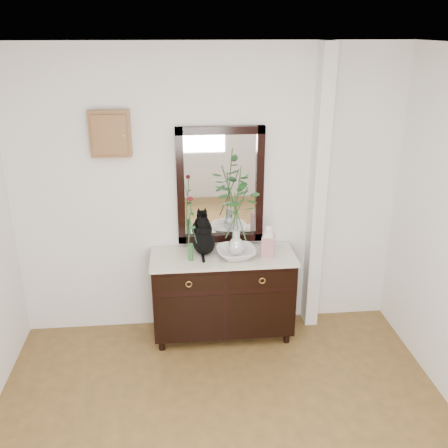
{
  "coord_description": "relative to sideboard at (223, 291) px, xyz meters",
  "views": [
    {
      "loc": [
        -0.3,
        -2.39,
        2.81
      ],
      "look_at": [
        0.1,
        1.63,
        1.2
      ],
      "focal_mm": 40.0,
      "sensor_mm": 36.0,
      "label": 1
    }
  ],
  "objects": [
    {
      "name": "ginger_jar",
      "position": [
        0.41,
        -0.05,
        0.53
      ],
      "size": [
        0.14,
        0.14,
        0.31
      ],
      "primitive_type": null,
      "rotation": [
        0.0,
        0.0,
        -0.28
      ],
      "color": "silver",
      "rests_on": "sideboard"
    },
    {
      "name": "bud_vase_rose",
      "position": [
        -0.3,
        -0.07,
        0.69
      ],
      "size": [
        0.1,
        0.1,
        0.62
      ],
      "primitive_type": null,
      "rotation": [
        0.0,
        0.0,
        -0.38
      ],
      "color": "#306733",
      "rests_on": "sideboard"
    },
    {
      "name": "cat",
      "position": [
        -0.17,
        0.08,
        0.54
      ],
      "size": [
        0.23,
        0.28,
        0.33
      ],
      "primitive_type": null,
      "rotation": [
        0.0,
        0.0,
        0.0
      ],
      "color": "black",
      "rests_on": "sideboard"
    },
    {
      "name": "sideboard",
      "position": [
        0.0,
        0.0,
        0.0
      ],
      "size": [
        1.33,
        0.52,
        0.82
      ],
      "color": "black",
      "rests_on": "ground"
    },
    {
      "name": "wall_mirror",
      "position": [
        -0.0,
        0.24,
        0.97
      ],
      "size": [
        0.8,
        0.06,
        1.1
      ],
      "color": "black",
      "rests_on": "wall_back"
    },
    {
      "name": "key_cabinet",
      "position": [
        -0.95,
        0.21,
        1.48
      ],
      "size": [
        0.35,
        0.1,
        0.4
      ],
      "primitive_type": "cube",
      "color": "brown",
      "rests_on": "wall_back"
    },
    {
      "name": "vase_branches",
      "position": [
        0.12,
        -0.05,
        0.82
      ],
      "size": [
        0.46,
        0.46,
        0.86
      ],
      "primitive_type": null,
      "rotation": [
        0.0,
        0.0,
        -0.14
      ],
      "color": "silver",
      "rests_on": "lotus_bowl"
    },
    {
      "name": "wall_back",
      "position": [
        -0.1,
        0.25,
        0.88
      ],
      "size": [
        3.6,
        0.04,
        2.7
      ],
      "primitive_type": "cube",
      "color": "white",
      "rests_on": "ground"
    },
    {
      "name": "lotus_bowl",
      "position": [
        0.12,
        -0.05,
        0.42
      ],
      "size": [
        0.38,
        0.38,
        0.09
      ],
      "primitive_type": "imported",
      "rotation": [
        0.0,
        0.0,
        0.08
      ],
      "color": "white",
      "rests_on": "sideboard"
    },
    {
      "name": "pilaster",
      "position": [
        0.9,
        0.17,
        0.88
      ],
      "size": [
        0.12,
        0.2,
        2.7
      ],
      "primitive_type": "cube",
      "color": "white",
      "rests_on": "ground"
    }
  ]
}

